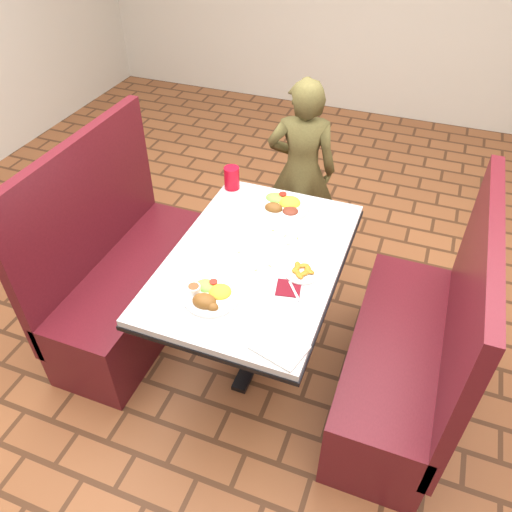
# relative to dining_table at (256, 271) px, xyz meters

# --- Properties ---
(dining_table) EXTENTS (0.81, 1.21, 0.75)m
(dining_table) POSITION_rel_dining_table_xyz_m (0.00, 0.00, 0.00)
(dining_table) COLOR silver
(dining_table) RESTS_ON ground
(booth_bench_left) EXTENTS (0.47, 1.20, 1.17)m
(booth_bench_left) POSITION_rel_dining_table_xyz_m (-0.80, 0.00, -0.32)
(booth_bench_left) COLOR #5B141D
(booth_bench_left) RESTS_ON ground
(booth_bench_right) EXTENTS (0.47, 1.20, 1.17)m
(booth_bench_right) POSITION_rel_dining_table_xyz_m (0.80, 0.00, -0.32)
(booth_bench_right) COLOR #5B141D
(booth_bench_right) RESTS_ON ground
(diner_person) EXTENTS (0.51, 0.39, 1.24)m
(diner_person) POSITION_rel_dining_table_xyz_m (-0.08, 1.05, -0.03)
(diner_person) COLOR brown
(diner_person) RESTS_ON ground
(near_dinner_plate) EXTENTS (0.25, 0.25, 0.08)m
(near_dinner_plate) POSITION_rel_dining_table_xyz_m (-0.09, -0.34, 0.12)
(near_dinner_plate) COLOR white
(near_dinner_plate) RESTS_ON dining_table
(far_dinner_plate) EXTENTS (0.29, 0.29, 0.07)m
(far_dinner_plate) POSITION_rel_dining_table_xyz_m (-0.01, 0.44, 0.12)
(far_dinner_plate) COLOR white
(far_dinner_plate) RESTS_ON dining_table
(plantain_plate) EXTENTS (0.17, 0.17, 0.03)m
(plantain_plate) POSITION_rel_dining_table_xyz_m (0.24, -0.04, 0.11)
(plantain_plate) COLOR white
(plantain_plate) RESTS_ON dining_table
(maroon_napkin) EXTENTS (0.13, 0.13, 0.00)m
(maroon_napkin) POSITION_rel_dining_table_xyz_m (0.22, -0.16, 0.10)
(maroon_napkin) COLOR #5D0D18
(maroon_napkin) RESTS_ON dining_table
(spoon_utensil) EXTENTS (0.09, 0.11, 0.00)m
(spoon_utensil) POSITION_rel_dining_table_xyz_m (0.25, -0.17, 0.10)
(spoon_utensil) COLOR silver
(spoon_utensil) RESTS_ON dining_table
(red_tumbler) EXTENTS (0.09, 0.09, 0.13)m
(red_tumbler) POSITION_rel_dining_table_xyz_m (-0.34, 0.52, 0.16)
(red_tumbler) COLOR red
(red_tumbler) RESTS_ON dining_table
(paper_napkin) EXTENTS (0.24, 0.20, 0.01)m
(paper_napkin) POSITION_rel_dining_table_xyz_m (0.29, -0.50, 0.10)
(paper_napkin) COLOR white
(paper_napkin) RESTS_ON dining_table
(knife_utensil) EXTENTS (0.11, 0.17, 0.00)m
(knife_utensil) POSITION_rel_dining_table_xyz_m (-0.06, -0.31, 0.11)
(knife_utensil) COLOR silver
(knife_utensil) RESTS_ON dining_table
(fork_utensil) EXTENTS (0.08, 0.14, 0.00)m
(fork_utensil) POSITION_rel_dining_table_xyz_m (-0.12, -0.37, 0.11)
(fork_utensil) COLOR #BBBCC0
(fork_utensil) RESTS_ON dining_table
(lettuce_shreds) EXTENTS (0.28, 0.32, 0.00)m
(lettuce_shreds) POSITION_rel_dining_table_xyz_m (0.04, 0.06, 0.10)
(lettuce_shreds) COLOR #7EAC44
(lettuce_shreds) RESTS_ON dining_table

